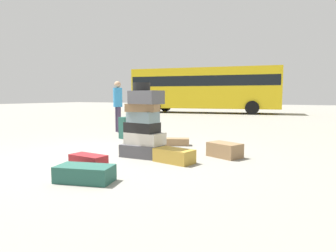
# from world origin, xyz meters

# --- Properties ---
(ground_plane) EXTENTS (80.00, 80.00, 0.00)m
(ground_plane) POSITION_xyz_m (0.00, 0.00, 0.00)
(ground_plane) COLOR gray
(suitcase_tower) EXTENTS (0.94, 0.68, 1.47)m
(suitcase_tower) POSITION_xyz_m (0.47, 0.22, 0.62)
(suitcase_tower) COLOR #4C4C51
(suitcase_tower) RESTS_ON ground
(suitcase_maroon_foreground_far) EXTENTS (0.63, 0.33, 0.27)m
(suitcase_maroon_foreground_far) POSITION_xyz_m (0.28, -1.13, 0.14)
(suitcase_maroon_foreground_far) COLOR maroon
(suitcase_maroon_foreground_far) RESTS_ON ground
(suitcase_brown_foreground_near) EXTENTS (0.69, 0.51, 0.17)m
(suitcase_brown_foreground_near) POSITION_xyz_m (0.40, 1.83, 0.09)
(suitcase_brown_foreground_near) COLOR olive
(suitcase_brown_foreground_near) RESTS_ON ground
(suitcase_teal_behind_tower) EXTENTS (0.30, 0.36, 0.62)m
(suitcase_teal_behind_tower) POSITION_xyz_m (-1.41, 2.23, 0.31)
(suitcase_teal_behind_tower) COLOR #26594C
(suitcase_teal_behind_tower) RESTS_ON ground
(suitcase_teal_upright_blue) EXTENTS (0.87, 0.60, 0.23)m
(suitcase_teal_upright_blue) POSITION_xyz_m (0.66, -1.61, 0.12)
(suitcase_teal_upright_blue) COLOR #26594C
(suitcase_teal_upright_blue) RESTS_ON ground
(suitcase_tan_right_side) EXTENTS (0.79, 0.51, 0.25)m
(suitcase_tan_right_side) POSITION_xyz_m (1.22, 0.08, 0.13)
(suitcase_tan_right_side) COLOR #B28C33
(suitcase_tan_right_side) RESTS_ON ground
(suitcase_brown_white_trunk) EXTENTS (0.75, 0.61, 0.29)m
(suitcase_brown_white_trunk) POSITION_xyz_m (1.89, 0.99, 0.14)
(suitcase_brown_white_trunk) COLOR olive
(suitcase_brown_white_trunk) RESTS_ON ground
(person_bearded_onlooker) EXTENTS (0.30, 0.30, 1.70)m
(person_bearded_onlooker) POSITION_xyz_m (-2.54, 3.37, 1.02)
(person_bearded_onlooker) COLOR #3F334C
(person_bearded_onlooker) RESTS_ON ground
(parked_bus) EXTENTS (10.66, 4.29, 3.15)m
(parked_bus) POSITION_xyz_m (-4.16, 15.71, 1.83)
(parked_bus) COLOR yellow
(parked_bus) RESTS_ON ground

